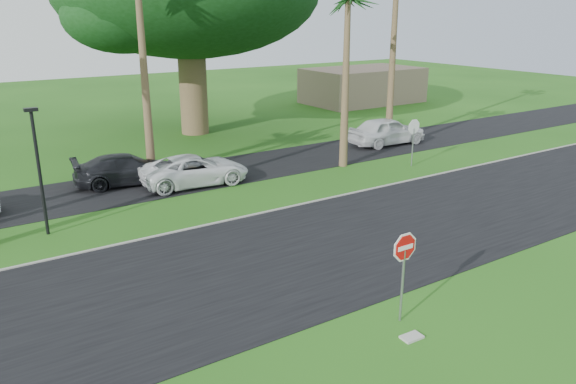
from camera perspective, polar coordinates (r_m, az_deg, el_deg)
The scene contains 13 objects.
ground at distance 17.18m, azimuth 3.00°, elevation -9.07°, with size 120.00×120.00×0.00m, color #205214.
road at distance 18.65m, azimuth -0.65°, elevation -6.72°, with size 120.00×8.00×0.02m, color black.
parking_strip at distance 27.53m, azimuth -12.56°, elevation 1.07°, with size 120.00×5.00×0.02m, color black.
curb at distance 21.90m, azimuth -6.40°, elevation -2.94°, with size 120.00×0.12×0.06m, color gray.
stop_sign_near at distance 14.67m, azimuth 11.70°, elevation -6.68°, with size 1.05×0.07×2.62m.
stop_sign_far at distance 29.91m, azimuth 12.64°, elevation 5.89°, with size 1.05×0.07×2.62m.
palm_right_near at distance 28.73m, azimuth 6.12°, elevation 18.63°, with size 5.00×5.00×9.50m.
streetlight_right at distance 21.63m, azimuth -24.02°, elevation 2.61°, with size 0.45×0.25×4.64m.
building_far at distance 51.02m, azimuth 7.60°, elevation 10.69°, with size 10.00×6.00×3.00m, color gray.
car_dark at distance 27.36m, azimuth -16.05°, elevation 2.21°, with size 1.97×4.86×1.41m, color black.
car_minivan at distance 26.55m, azimuth -9.45°, elevation 2.19°, with size 2.32×5.04×1.40m, color white.
car_pickup at distance 34.75m, azimuth 10.03°, elevation 6.11°, with size 1.97×4.91×1.67m, color silver.
utility_slab at distance 14.79m, azimuth 12.46°, elevation -14.19°, with size 0.55×0.35×0.06m, color #A6A59E.
Camera 1 is at (-9.15, -12.27, 7.79)m, focal length 35.00 mm.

